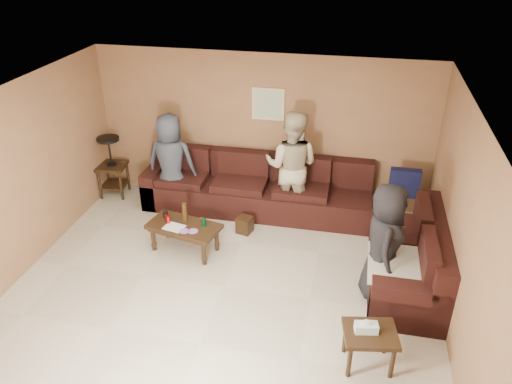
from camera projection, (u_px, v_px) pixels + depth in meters
room at (220, 174)px, 5.78m from camera, size 5.60×5.50×2.50m
sectional_sofa at (301, 214)px, 7.57m from camera, size 4.65×2.90×0.97m
coffee_table at (184, 228)px, 7.15m from camera, size 1.11×0.72×0.71m
end_table_left at (112, 165)px, 8.55m from camera, size 0.52×0.52×1.07m
side_table_right at (369, 336)px, 5.25m from camera, size 0.63×0.55×0.61m
waste_bin at (245, 225)px, 7.68m from camera, size 0.26×0.26×0.26m
wall_art at (268, 104)px, 7.87m from camera, size 0.52×0.04×0.52m
person_left at (171, 162)px, 8.05m from camera, size 0.83×0.58×1.63m
person_middle at (291, 166)px, 7.76m from camera, size 0.92×0.75×1.78m
person_right at (384, 243)px, 6.08m from camera, size 0.50×0.77×1.57m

